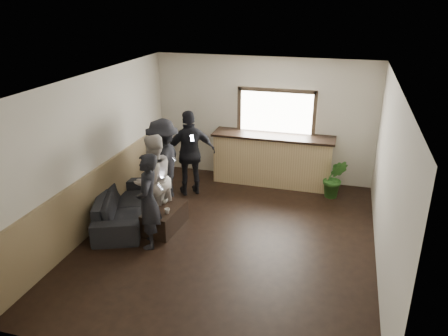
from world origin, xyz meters
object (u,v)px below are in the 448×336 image
(sofa, at_px, (121,205))
(person_b, at_px, (154,180))
(potted_plant, at_px, (335,178))
(coffee_table, at_px, (165,218))
(person_d, at_px, (190,153))
(cup_a, at_px, (164,201))
(person_c, at_px, (163,163))
(cup_b, at_px, (167,211))
(person_a, at_px, (148,201))
(bar_counter, at_px, (273,156))

(sofa, distance_m, person_b, 0.86)
(potted_plant, bearing_deg, coffee_table, -142.99)
(person_d, bearing_deg, coffee_table, 60.04)
(person_b, xyz_separation_m, person_d, (0.22, 1.38, 0.06))
(cup_a, distance_m, person_c, 0.91)
(coffee_table, height_order, person_c, person_c)
(potted_plant, bearing_deg, sofa, -151.10)
(cup_b, height_order, person_d, person_d)
(cup_a, height_order, person_d, person_d)
(potted_plant, distance_m, person_d, 3.09)
(cup_a, bearing_deg, person_d, 89.24)
(cup_b, distance_m, person_c, 1.30)
(person_a, bearing_deg, sofa, -143.18)
(bar_counter, bearing_deg, person_c, -138.21)
(bar_counter, xyz_separation_m, coffee_table, (-1.53, -2.63, -0.43))
(person_a, xyz_separation_m, person_c, (-0.37, 1.52, 0.07))
(bar_counter, bearing_deg, cup_a, -123.17)
(cup_b, relative_size, person_d, 0.05)
(coffee_table, xyz_separation_m, potted_plant, (2.93, 2.21, 0.23))
(cup_b, height_order, potted_plant, potted_plant)
(sofa, height_order, person_b, person_b)
(bar_counter, bearing_deg, coffee_table, -120.08)
(person_d, bearing_deg, person_b, 48.75)
(potted_plant, xyz_separation_m, person_d, (-2.99, -0.62, 0.49))
(cup_b, distance_m, person_d, 1.83)
(coffee_table, height_order, person_b, person_b)
(coffee_table, xyz_separation_m, cup_b, (0.14, -0.18, 0.25))
(sofa, bearing_deg, potted_plant, -82.47)
(cup_a, distance_m, cup_b, 0.42)
(bar_counter, xyz_separation_m, sofa, (-2.45, -2.55, -0.33))
(potted_plant, height_order, person_d, person_d)
(coffee_table, relative_size, cup_a, 7.49)
(potted_plant, xyz_separation_m, person_b, (-3.21, -2.00, 0.43))
(potted_plant, bearing_deg, cup_a, -146.05)
(cup_b, distance_m, potted_plant, 3.68)
(cup_b, bearing_deg, person_b, 136.91)
(person_c, bearing_deg, sofa, -36.58)
(bar_counter, xyz_separation_m, person_a, (-1.54, -3.23, 0.19))
(sofa, relative_size, person_a, 1.26)
(sofa, bearing_deg, bar_counter, -65.20)
(sofa, bearing_deg, cup_a, -104.32)
(person_a, xyz_separation_m, person_b, (-0.27, 0.80, 0.03))
(cup_b, relative_size, person_b, 0.06)
(sofa, xyz_separation_m, cup_b, (1.06, -0.26, 0.16))
(sofa, relative_size, cup_b, 21.64)
(bar_counter, distance_m, potted_plant, 1.48)
(cup_b, bearing_deg, person_c, 115.29)
(sofa, bearing_deg, person_d, -51.35)
(bar_counter, distance_m, person_d, 1.92)
(cup_a, height_order, person_b, person_b)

